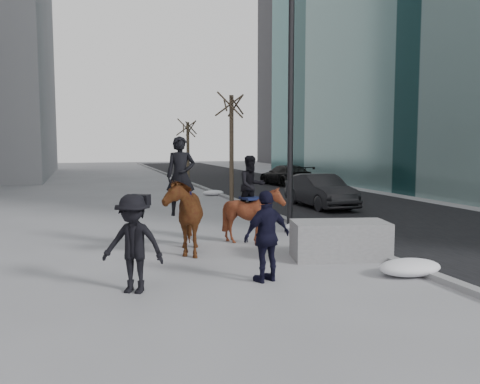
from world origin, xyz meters
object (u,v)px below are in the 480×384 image
object	(u,v)px
car_near	(320,191)
mounted_right	(253,209)
planter	(340,240)
mounted_left	(182,210)

from	to	relation	value
car_near	mounted_right	bearing A→B (deg)	-129.56
car_near	mounted_right	distance (m)	8.00
car_near	planter	bearing A→B (deg)	-114.16
car_near	mounted_left	bearing A→B (deg)	-136.85
planter	mounted_right	world-z (taller)	mounted_right
planter	mounted_right	bearing A→B (deg)	121.29
mounted_left	mounted_right	distance (m)	2.03
car_near	mounted_right	size ratio (longest dim) A/B	1.79
planter	mounted_left	world-z (taller)	mounted_left
planter	car_near	xyz separation A→B (m)	(3.65, 8.47, 0.25)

